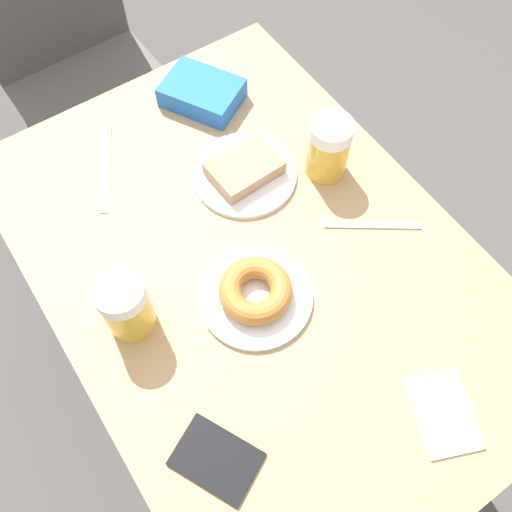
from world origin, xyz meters
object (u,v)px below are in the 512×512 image
object	(u,v)px
beer_mug_left	(329,148)
passport_near_edge	(216,459)
plate_with_cake	(244,171)
plate_with_donut	(256,293)
chair	(71,48)
fork	(373,226)
napkin_folded	(444,413)
blue_pouch	(202,93)
beer_mug_center	(126,306)
knife	(106,165)

from	to	relation	value
beer_mug_left	passport_near_edge	world-z (taller)	beer_mug_left
plate_with_cake	plate_with_donut	distance (m)	0.27
chair	fork	xyz separation A→B (m)	(0.22, -0.95, 0.16)
plate_with_donut	fork	world-z (taller)	plate_with_donut
napkin_folded	passport_near_edge	xyz separation A→B (m)	(-0.33, 0.14, 0.00)
beer_mug_left	fork	world-z (taller)	beer_mug_left
plate_with_cake	blue_pouch	bearing A→B (deg)	80.44
passport_near_edge	beer_mug_left	bearing A→B (deg)	36.11
plate_with_donut	beer_mug_left	xyz separation A→B (m)	(0.27, 0.16, 0.04)
beer_mug_left	napkin_folded	distance (m)	0.51
plate_with_cake	napkin_folded	size ratio (longest dim) A/B	1.34
napkin_folded	fork	xyz separation A→B (m)	(0.13, 0.33, -0.00)
plate_with_donut	blue_pouch	world-z (taller)	plate_with_donut
beer_mug_left	fork	xyz separation A→B (m)	(-0.01, -0.16, -0.06)
beer_mug_center	fork	bearing A→B (deg)	-10.11
beer_mug_left	passport_near_edge	distance (m)	0.59
plate_with_donut	fork	bearing A→B (deg)	-0.31
chair	fork	distance (m)	0.99
chair	beer_mug_left	bearing A→B (deg)	-75.37
plate_with_cake	napkin_folded	bearing A→B (deg)	-89.72
plate_with_cake	napkin_folded	distance (m)	0.56
plate_with_donut	plate_with_cake	bearing A→B (deg)	60.55
beer_mug_center	passport_near_edge	distance (m)	0.28
fork	blue_pouch	distance (m)	0.46
plate_with_donut	knife	xyz separation A→B (m)	(-0.08, 0.41, -0.02)
plate_with_cake	fork	world-z (taller)	plate_with_cake
passport_near_edge	plate_with_cake	bearing A→B (deg)	51.78
plate_with_cake	beer_mug_center	world-z (taller)	beer_mug_center
beer_mug_left	chair	bearing A→B (deg)	106.06
fork	plate_with_cake	bearing A→B (deg)	120.00
beer_mug_left	passport_near_edge	xyz separation A→B (m)	(-0.47, -0.35, -0.06)
plate_with_cake	beer_mug_center	bearing A→B (deg)	-155.53
chair	passport_near_edge	distance (m)	1.17
passport_near_edge	blue_pouch	xyz separation A→B (m)	(0.37, 0.64, 0.02)
chair	plate_with_cake	world-z (taller)	chair
beer_mug_left	fork	bearing A→B (deg)	-92.90
plate_with_cake	fork	bearing A→B (deg)	-60.00
knife	blue_pouch	bearing A→B (deg)	8.64
blue_pouch	plate_with_donut	bearing A→B (deg)	-110.47
passport_near_edge	blue_pouch	bearing A→B (deg)	59.98
beer_mug_left	passport_near_edge	size ratio (longest dim) A/B	0.85
napkin_folded	blue_pouch	size ratio (longest dim) A/B	0.80
knife	napkin_folded	bearing A→B (deg)	-73.66
plate_with_cake	blue_pouch	world-z (taller)	blue_pouch
fork	knife	bearing A→B (deg)	130.41
beer_mug_left	beer_mug_center	xyz separation A→B (m)	(-0.47, -0.07, 0.00)
knife	beer_mug_center	bearing A→B (deg)	-109.24
plate_with_cake	beer_mug_center	xyz separation A→B (m)	(-0.33, -0.15, 0.05)
plate_with_donut	beer_mug_center	xyz separation A→B (m)	(-0.20, 0.08, 0.04)
plate_with_donut	beer_mug_center	world-z (taller)	beer_mug_center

